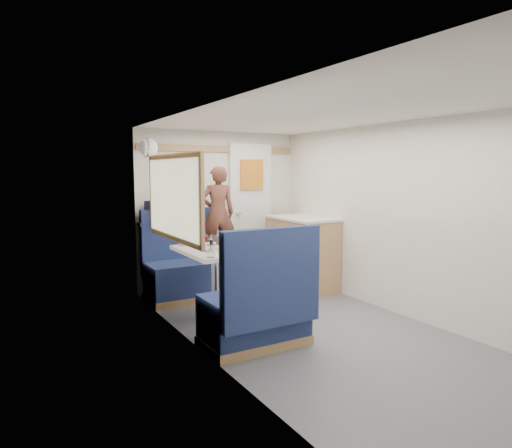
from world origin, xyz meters
TOP-DOWN VIEW (x-y plane):
  - floor at (0.00, 0.00)m, footprint 4.50×4.50m
  - ceiling at (0.00, 0.00)m, footprint 4.50×4.50m
  - wall_back at (0.00, 2.25)m, footprint 2.20×0.02m
  - wall_left at (-1.10, 0.00)m, footprint 0.02×4.50m
  - wall_right at (1.10, 0.00)m, footprint 0.02×4.50m
  - oak_trim_low at (0.00, 2.23)m, footprint 2.15×0.02m
  - oak_trim_high at (0.00, 2.23)m, footprint 2.15×0.02m
  - side_window at (-1.08, 1.00)m, footprint 0.04×1.30m
  - rear_door at (0.45, 2.22)m, footprint 0.62×0.12m
  - dinette_table at (-0.65, 1.00)m, footprint 0.62×0.92m
  - bench_far at (-0.65, 1.86)m, footprint 0.90×0.59m
  - bench_near at (-0.65, 0.14)m, footprint 0.90×0.59m
  - ledge at (-0.65, 2.12)m, footprint 0.90×0.14m
  - dome_light at (-1.04, 1.85)m, footprint 0.20×0.20m
  - galley_counter at (0.82, 1.55)m, footprint 0.57×0.92m
  - person at (-0.26, 1.75)m, footprint 0.45×0.35m
  - duffel_bag at (-0.73, 2.12)m, footprint 0.58×0.41m
  - tray at (-0.51, 0.79)m, footprint 0.31×0.38m
  - orange_fruit at (-0.50, 0.70)m, footprint 0.07×0.07m
  - cheese_block at (-0.66, 0.81)m, footprint 0.10×0.08m
  - wine_glass at (-0.78, 0.93)m, footprint 0.08×0.08m
  - tumbler_left at (-0.86, 0.62)m, footprint 0.07×0.07m
  - tumbler_mid at (-0.84, 1.38)m, footprint 0.07×0.07m
  - tumbler_right at (-0.55, 1.24)m, footprint 0.07×0.07m
  - beer_glass at (-0.47, 0.98)m, footprint 0.07×0.07m
  - pepper_grinder at (-0.69, 0.98)m, footprint 0.04×0.04m
  - salt_grinder at (-0.64, 1.12)m, footprint 0.03×0.03m
  - bread_loaf at (-0.43, 1.20)m, footprint 0.19×0.26m

SIDE VIEW (x-z plane):
  - floor at x=0.00m, z-range 0.00..0.00m
  - bench_far at x=-0.65m, z-range -0.22..0.83m
  - bench_near at x=-0.65m, z-range -0.22..0.83m
  - galley_counter at x=0.82m, z-range 0.01..0.93m
  - dinette_table at x=-0.65m, z-range 0.21..0.93m
  - tray at x=-0.51m, z-range 0.72..0.74m
  - cheese_block at x=-0.66m, z-range 0.74..0.77m
  - salt_grinder at x=-0.64m, z-range 0.72..0.81m
  - bread_loaf at x=-0.43m, z-range 0.72..0.82m
  - pepper_grinder at x=-0.69m, z-range 0.72..0.82m
  - orange_fruit at x=-0.50m, z-range 0.74..0.81m
  - tumbler_mid at x=-0.84m, z-range 0.72..0.83m
  - beer_glass at x=-0.47m, z-range 0.72..0.83m
  - tumbler_right at x=-0.55m, z-range 0.72..0.83m
  - tumbler_left at x=-0.86m, z-range 0.72..0.84m
  - wine_glass at x=-0.78m, z-range 0.76..0.93m
  - oak_trim_low at x=0.00m, z-range 0.81..0.89m
  - ledge at x=-0.65m, z-range 0.86..0.90m
  - rear_door at x=0.45m, z-range 0.04..1.90m
  - wall_back at x=0.00m, z-range 0.00..2.00m
  - wall_left at x=-1.10m, z-range 0.00..2.00m
  - wall_right at x=1.10m, z-range 0.00..2.00m
  - person at x=-0.26m, z-range 0.45..1.56m
  - duffel_bag at x=-0.73m, z-range 0.90..1.15m
  - side_window at x=-1.08m, z-range 0.89..1.61m
  - dome_light at x=-1.04m, z-range 1.65..1.85m
  - oak_trim_high at x=0.00m, z-range 1.74..1.82m
  - ceiling at x=0.00m, z-range 2.00..2.00m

